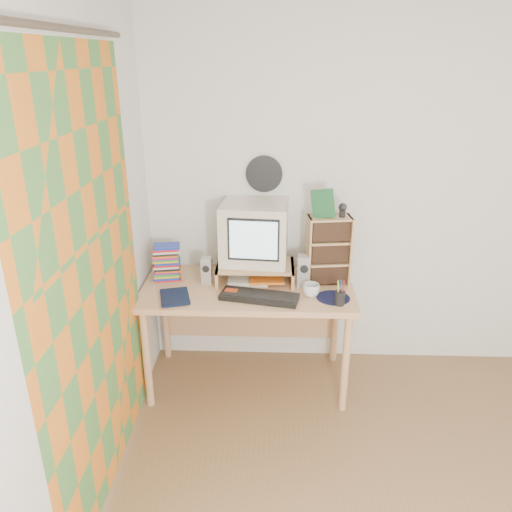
# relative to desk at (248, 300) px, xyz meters

# --- Properties ---
(back_wall) EXTENTS (3.50, 0.00, 3.50)m
(back_wall) POSITION_rel_desk_xyz_m (1.03, 0.31, 0.63)
(back_wall) COLOR silver
(back_wall) RESTS_ON floor
(left_wall) EXTENTS (0.00, 3.50, 3.50)m
(left_wall) POSITION_rel_desk_xyz_m (-0.72, -1.44, 0.63)
(left_wall) COLOR silver
(left_wall) RESTS_ON floor
(curtain) EXTENTS (0.00, 2.20, 2.20)m
(curtain) POSITION_rel_desk_xyz_m (-0.68, -0.96, 0.53)
(curtain) COLOR orange
(curtain) RESTS_ON left_wall
(wall_disc) EXTENTS (0.25, 0.02, 0.25)m
(wall_disc) POSITION_rel_desk_xyz_m (0.10, 0.29, 0.81)
(wall_disc) COLOR black
(wall_disc) RESTS_ON back_wall
(desk) EXTENTS (1.40, 0.70, 0.75)m
(desk) POSITION_rel_desk_xyz_m (0.00, 0.00, 0.00)
(desk) COLOR tan
(desk) RESTS_ON floor
(monitor_riser) EXTENTS (0.52, 0.30, 0.12)m
(monitor_riser) POSITION_rel_desk_xyz_m (0.05, 0.04, 0.23)
(monitor_riser) COLOR tan
(monitor_riser) RESTS_ON desk
(crt_monitor) EXTENTS (0.47, 0.47, 0.41)m
(crt_monitor) POSITION_rel_desk_xyz_m (0.04, 0.09, 0.46)
(crt_monitor) COLOR beige
(crt_monitor) RESTS_ON monitor_riser
(speaker_left) EXTENTS (0.07, 0.07, 0.18)m
(speaker_left) POSITION_rel_desk_xyz_m (-0.28, -0.02, 0.23)
(speaker_left) COLOR #AFAFB4
(speaker_left) RESTS_ON desk
(speaker_right) EXTENTS (0.09, 0.09, 0.21)m
(speaker_right) POSITION_rel_desk_xyz_m (0.37, -0.04, 0.24)
(speaker_right) COLOR #AFAFB4
(speaker_right) RESTS_ON desk
(keyboard) EXTENTS (0.51, 0.26, 0.03)m
(keyboard) POSITION_rel_desk_xyz_m (0.08, -0.25, 0.15)
(keyboard) COLOR black
(keyboard) RESTS_ON desk
(dvd_stack) EXTENTS (0.19, 0.15, 0.25)m
(dvd_stack) POSITION_rel_desk_xyz_m (-0.56, 0.04, 0.26)
(dvd_stack) COLOR brown
(dvd_stack) RESTS_ON desk
(cd_rack) EXTENTS (0.30, 0.18, 0.47)m
(cd_rack) POSITION_rel_desk_xyz_m (0.53, 0.02, 0.37)
(cd_rack) COLOR tan
(cd_rack) RESTS_ON desk
(mug) EXTENTS (0.14, 0.14, 0.09)m
(mug) POSITION_rel_desk_xyz_m (0.41, -0.20, 0.18)
(mug) COLOR silver
(mug) RESTS_ON desk
(diary) EXTENTS (0.25, 0.21, 0.04)m
(diary) POSITION_rel_desk_xyz_m (-0.54, -0.28, 0.16)
(diary) COLOR black
(diary) RESTS_ON desk
(mousepad) EXTENTS (0.27, 0.27, 0.00)m
(mousepad) POSITION_rel_desk_xyz_m (0.55, -0.22, 0.14)
(mousepad) COLOR black
(mousepad) RESTS_ON desk
(pen_cup) EXTENTS (0.08, 0.08, 0.13)m
(pen_cup) POSITION_rel_desk_xyz_m (0.58, -0.30, 0.20)
(pen_cup) COLOR black
(pen_cup) RESTS_ON desk
(papers) EXTENTS (0.28, 0.21, 0.04)m
(papers) POSITION_rel_desk_xyz_m (0.05, 0.01, 0.15)
(papers) COLOR white
(papers) RESTS_ON desk
(red_box) EXTENTS (0.09, 0.06, 0.04)m
(red_box) POSITION_rel_desk_xyz_m (-0.10, -0.20, 0.15)
(red_box) COLOR #BD3814
(red_box) RESTS_ON desk
(game_box) EXTENTS (0.14, 0.05, 0.18)m
(game_box) POSITION_rel_desk_xyz_m (0.48, 0.00, 0.69)
(game_box) COLOR #17522A
(game_box) RESTS_ON cd_rack
(webcam) EXTENTS (0.06, 0.06, 0.09)m
(webcam) POSITION_rel_desk_xyz_m (0.61, 0.02, 0.65)
(webcam) COLOR black
(webcam) RESTS_ON cd_rack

